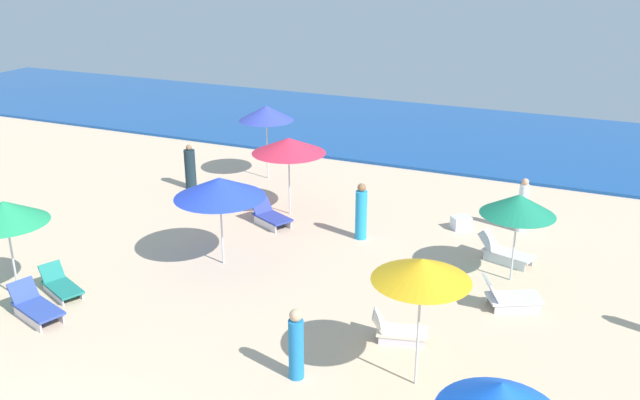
{
  "coord_description": "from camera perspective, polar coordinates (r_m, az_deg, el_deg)",
  "views": [
    {
      "loc": [
        8.04,
        -5.42,
        8.14
      ],
      "look_at": [
        0.47,
        11.56,
        1.2
      ],
      "focal_mm": 38.56,
      "sensor_mm": 36.0,
      "label": 1
    }
  ],
  "objects": [
    {
      "name": "umbrella_0",
      "position": [
        17.69,
        -24.7,
        -0.91
      ],
      "size": [
        1.98,
        1.98,
        2.53
      ],
      "color": "silver",
      "rests_on": "ground_plane"
    },
    {
      "name": "umbrella_5",
      "position": [
        21.38,
        -2.61,
        4.54
      ],
      "size": [
        2.32,
        2.32,
        2.52
      ],
      "color": "silver",
      "rests_on": "ground_plane"
    },
    {
      "name": "umbrella_3",
      "position": [
        18.1,
        -8.34,
        1.03
      ],
      "size": [
        2.42,
        2.42,
        2.46
      ],
      "color": "silver",
      "rests_on": "ground_plane"
    },
    {
      "name": "lounge_chair_0_0",
      "position": [
        18.27,
        -20.72,
        -6.64
      ],
      "size": [
        1.49,
        1.06,
        0.64
      ],
      "rotation": [
        0.0,
        0.0,
        1.17
      ],
      "color": "silver",
      "rests_on": "ground_plane"
    },
    {
      "name": "beachgoer_3",
      "position": [
        20.01,
        3.43,
        -1.07
      ],
      "size": [
        0.47,
        0.47,
        1.71
      ],
      "rotation": [
        0.0,
        0.0,
        4.13
      ],
      "color": "#249AD9",
      "rests_on": "ground_plane"
    },
    {
      "name": "lounge_chair_0_1",
      "position": [
        17.33,
        -22.54,
        -8.19
      ],
      "size": [
        1.62,
        1.05,
        0.76
      ],
      "rotation": [
        0.0,
        0.0,
        1.26
      ],
      "color": "silver",
      "rests_on": "ground_plane"
    },
    {
      "name": "beachgoer_4",
      "position": [
        13.81,
        -1.99,
        -11.95
      ],
      "size": [
        0.33,
        0.33,
        1.53
      ],
      "rotation": [
        0.0,
        0.0,
        3.05
      ],
      "color": "#1F7AC5",
      "rests_on": "ground_plane"
    },
    {
      "name": "lounge_chair_7_1",
      "position": [
        19.37,
        15.06,
        -4.23
      ],
      "size": [
        1.6,
        0.96,
        0.74
      ],
      "rotation": [
        0.0,
        0.0,
        1.28
      ],
      "color": "silver",
      "rests_on": "ground_plane"
    },
    {
      "name": "umbrella_7",
      "position": [
        17.7,
        16.14,
        -0.37
      ],
      "size": [
        1.88,
        1.88,
        2.35
      ],
      "color": "silver",
      "rests_on": "ground_plane"
    },
    {
      "name": "beachgoer_2",
      "position": [
        24.64,
        -10.72,
        2.61
      ],
      "size": [
        0.5,
        0.5,
        1.59
      ],
      "rotation": [
        0.0,
        0.0,
        3.54
      ],
      "color": "#192C36",
      "rests_on": "ground_plane"
    },
    {
      "name": "cooler_box_0",
      "position": [
        21.31,
        11.62,
        -1.86
      ],
      "size": [
        0.67,
        0.66,
        0.39
      ],
      "primitive_type": "cube",
      "rotation": [
        0.0,
        0.0,
        0.75
      ],
      "color": "white",
      "rests_on": "ground_plane"
    },
    {
      "name": "umbrella_1",
      "position": [
        12.88,
        8.44,
        -5.75
      ],
      "size": [
        1.89,
        1.89,
        2.72
      ],
      "color": "silver",
      "rests_on": "ground_plane"
    },
    {
      "name": "ocean",
      "position": [
        32.0,
        8.71,
        5.62
      ],
      "size": [
        60.0,
        11.05,
        0.12
      ],
      "primitive_type": "cube",
      "color": "#174A96",
      "rests_on": "ground_plane"
    },
    {
      "name": "lounge_chair_7_0",
      "position": [
        17.08,
        15.44,
        -7.78
      ],
      "size": [
        1.51,
        1.22,
        0.77
      ],
      "rotation": [
        0.0,
        0.0,
        2.07
      ],
      "color": "silver",
      "rests_on": "ground_plane"
    },
    {
      "name": "umbrella_2",
      "position": [
        10.27,
        14.74,
        -15.7
      ],
      "size": [
        1.83,
        1.83,
        2.47
      ],
      "color": "silver",
      "rests_on": "ground_plane"
    },
    {
      "name": "lounge_chair_1_0",
      "position": [
        15.33,
        6.46,
        -10.72
      ],
      "size": [
        1.3,
        0.83,
        0.64
      ],
      "rotation": [
        0.0,
        0.0,
        1.83
      ],
      "color": "silver",
      "rests_on": "ground_plane"
    },
    {
      "name": "umbrella_4",
      "position": [
        24.86,
        -4.49,
        7.21
      ],
      "size": [
        1.99,
        1.99,
        2.73
      ],
      "color": "silver",
      "rests_on": "ground_plane"
    },
    {
      "name": "lounge_chair_5_0",
      "position": [
        21.18,
        -4.13,
        -1.36
      ],
      "size": [
        1.52,
        1.19,
        0.71
      ],
      "rotation": [
        0.0,
        0.0,
        1.11
      ],
      "color": "silver",
      "rests_on": "ground_plane"
    },
    {
      "name": "beachgoer_5",
      "position": [
        21.37,
        16.47,
        -0.5
      ],
      "size": [
        0.37,
        0.37,
        1.67
      ],
      "rotation": [
        0.0,
        0.0,
        2.77
      ],
      "color": "white",
      "rests_on": "ground_plane"
    }
  ]
}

